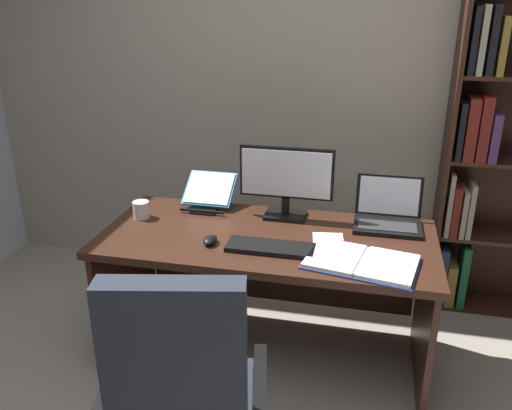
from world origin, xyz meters
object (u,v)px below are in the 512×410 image
object	(u,v)px
bookshelf	(507,163)
computer_mouse	(210,240)
coffee_mug	(141,210)
reading_stand_with_book	(209,192)
notepad	(329,242)
pen	(333,241)
office_chair	(184,410)
keyboard	(271,248)
desk	(270,262)
laptop	(388,216)
open_binder	(361,262)
monitor	(286,182)

from	to	relation	value
bookshelf	computer_mouse	bearing A→B (deg)	-147.24
coffee_mug	reading_stand_with_book	bearing A→B (deg)	38.75
reading_stand_with_book	notepad	bearing A→B (deg)	-25.82
bookshelf	coffee_mug	bearing A→B (deg)	-159.46
coffee_mug	pen	bearing A→B (deg)	-5.55
office_chair	coffee_mug	world-z (taller)	office_chair
bookshelf	keyboard	distance (m)	1.56
desk	pen	xyz separation A→B (m)	(0.33, -0.10, 0.21)
laptop	open_binder	size ratio (longest dim) A/B	0.64
desk	coffee_mug	world-z (taller)	coffee_mug
open_binder	desk	bearing A→B (deg)	160.03
office_chair	pen	world-z (taller)	office_chair
office_chair	keyboard	distance (m)	0.86
notepad	office_chair	bearing A→B (deg)	-114.89
open_binder	pen	world-z (taller)	open_binder
notepad	pen	size ratio (longest dim) A/B	1.50
office_chair	bookshelf	bearing A→B (deg)	40.23
laptop	reading_stand_with_book	world-z (taller)	laptop
computer_mouse	office_chair	bearing A→B (deg)	-80.27
bookshelf	reading_stand_with_book	xyz separation A→B (m)	(-1.66, -0.49, -0.14)
notepad	coffee_mug	bearing A→B (deg)	174.35
pen	coffee_mug	size ratio (longest dim) A/B	1.53
laptop	coffee_mug	size ratio (longest dim) A/B	3.77
office_chair	laptop	distance (m)	1.44
desk	computer_mouse	size ratio (longest dim) A/B	16.16
open_binder	coffee_mug	xyz separation A→B (m)	(-1.19, 0.28, 0.03)
computer_mouse	open_binder	bearing A→B (deg)	-3.93
desk	office_chair	size ratio (longest dim) A/B	1.61
computer_mouse	coffee_mug	distance (m)	0.52
bookshelf	desk	bearing A→B (deg)	-149.65
keyboard	notepad	distance (m)	0.29
reading_stand_with_book	computer_mouse	bearing A→B (deg)	-72.01
desk	open_binder	bearing A→B (deg)	-30.87
laptop	reading_stand_with_book	size ratio (longest dim) A/B	1.23
reading_stand_with_book	notepad	size ratio (longest dim) A/B	1.34
office_chair	reading_stand_with_book	world-z (taller)	office_chair
monitor	office_chair	bearing A→B (deg)	-97.75
notepad	reading_stand_with_book	bearing A→B (deg)	154.18
keyboard	laptop	bearing A→B (deg)	37.70
laptop	keyboard	size ratio (longest dim) A/B	0.82
bookshelf	keyboard	world-z (taller)	bookshelf
open_binder	notepad	distance (m)	0.24
pen	coffee_mug	xyz separation A→B (m)	(-1.05, 0.10, 0.03)
keyboard	bookshelf	bearing A→B (deg)	38.78
keyboard	open_binder	xyz separation A→B (m)	(0.43, -0.05, -0.00)
keyboard	computer_mouse	distance (m)	0.30
monitor	reading_stand_with_book	size ratio (longest dim) A/B	1.80
keyboard	open_binder	bearing A→B (deg)	-6.68
office_chair	pen	distance (m)	1.07
monitor	open_binder	distance (m)	0.66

